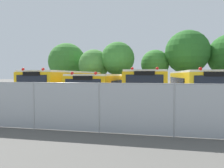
# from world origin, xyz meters

# --- Properties ---
(ground_plane) EXTENTS (160.00, 160.00, 0.00)m
(ground_plane) POSITION_xyz_m (0.00, 0.00, 0.00)
(ground_plane) COLOR #595651
(school_bus_0) EXTENTS (2.61, 11.17, 2.76)m
(school_bus_0) POSITION_xyz_m (-4.84, -0.00, 1.45)
(school_bus_0) COLOR yellow
(school_bus_0) RESTS_ON ground_plane
(school_bus_1) EXTENTS (2.79, 11.36, 2.52)m
(school_bus_1) POSITION_xyz_m (-1.69, 0.09, 1.33)
(school_bus_1) COLOR #EAA80C
(school_bus_1) RESTS_ON ground_plane
(school_bus_2) EXTENTS (2.62, 9.66, 2.78)m
(school_bus_2) POSITION_xyz_m (1.54, 0.02, 1.46)
(school_bus_2) COLOR yellow
(school_bus_2) RESTS_ON ground_plane
(school_bus_3) EXTENTS (2.56, 11.11, 2.73)m
(school_bus_3) POSITION_xyz_m (4.93, -0.10, 1.44)
(school_bus_3) COLOR yellow
(school_bus_3) RESTS_ON ground_plane
(tree_0) EXTENTS (5.10, 5.10, 6.71)m
(tree_0) POSITION_xyz_m (-9.77, 10.72, 4.26)
(tree_0) COLOR #4C3823
(tree_0) RESTS_ON ground_plane
(tree_1) EXTENTS (3.76, 3.76, 5.47)m
(tree_1) POSITION_xyz_m (-5.25, 8.41, 3.64)
(tree_1) COLOR #4C3823
(tree_1) RESTS_ON ground_plane
(tree_2) EXTENTS (3.99, 3.99, 6.27)m
(tree_2) POSITION_xyz_m (-2.27, 8.24, 4.30)
(tree_2) COLOR #4C3823
(tree_2) RESTS_ON ground_plane
(tree_3) EXTENTS (3.47, 3.47, 5.44)m
(tree_3) POSITION_xyz_m (2.29, 9.88, 3.64)
(tree_3) COLOR #4C3823
(tree_3) RESTS_ON ground_plane
(tree_4) EXTENTS (5.14, 5.14, 7.58)m
(tree_4) POSITION_xyz_m (5.97, 9.55, 5.02)
(tree_4) COLOR #4C3823
(tree_4) RESTS_ON ground_plane
(chainlink_fence) EXTENTS (17.51, 0.07, 2.04)m
(chainlink_fence) POSITION_xyz_m (-0.10, -8.30, 1.05)
(chainlink_fence) COLOR #9EA0A3
(chainlink_fence) RESTS_ON ground_plane
(traffic_cone) EXTENTS (0.45, 0.45, 0.60)m
(traffic_cone) POSITION_xyz_m (-3.36, -6.88, 0.30)
(traffic_cone) COLOR #EA5914
(traffic_cone) RESTS_ON ground_plane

